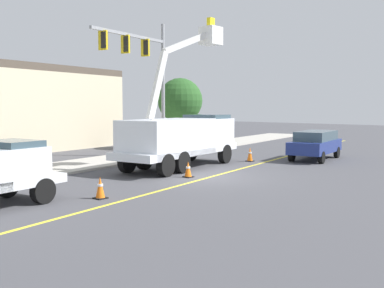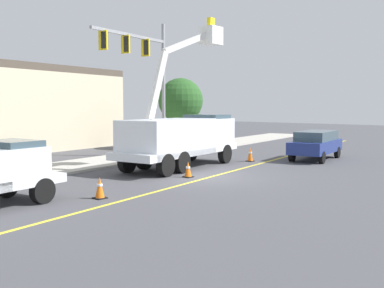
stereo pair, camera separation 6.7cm
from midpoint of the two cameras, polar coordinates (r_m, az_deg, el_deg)
name	(u,v)px [view 2 (the right image)]	position (r m, az deg, el deg)	size (l,w,h in m)	color
ground	(209,177)	(20.04, 2.25, -4.27)	(120.00, 120.00, 0.00)	#47474C
sidewalk_far_side	(85,164)	(24.72, -13.33, -2.52)	(60.00, 3.60, 0.12)	#B2ADA3
lane_centre_stripe	(209,177)	(20.04, 2.25, -4.26)	(50.00, 0.16, 0.01)	yellow
utility_bucket_truck	(182,136)	(23.14, -1.23, 1.02)	(8.48, 3.69, 7.60)	white
passing_minivan	(316,143)	(27.55, 15.54, 0.09)	(5.03, 2.59, 1.69)	navy
traffic_cone_mid_front	(100,188)	(15.79, -11.51, -5.47)	(0.40, 0.40, 0.76)	black
traffic_cone_mid_rear	(188,170)	(20.03, -0.41, -3.26)	(0.40, 0.40, 0.71)	black
traffic_cone_trailing	(250,154)	(25.93, 7.48, -1.32)	(0.40, 0.40, 0.82)	black
traffic_signal_mast	(144,64)	(26.83, -6.02, 10.04)	(6.28, 1.19, 8.22)	gray
street_tree_right	(181,101)	(33.13, -1.39, 5.51)	(3.30, 3.30, 5.22)	brown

